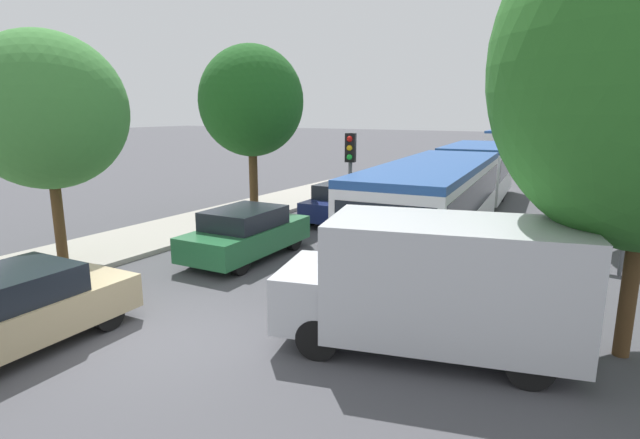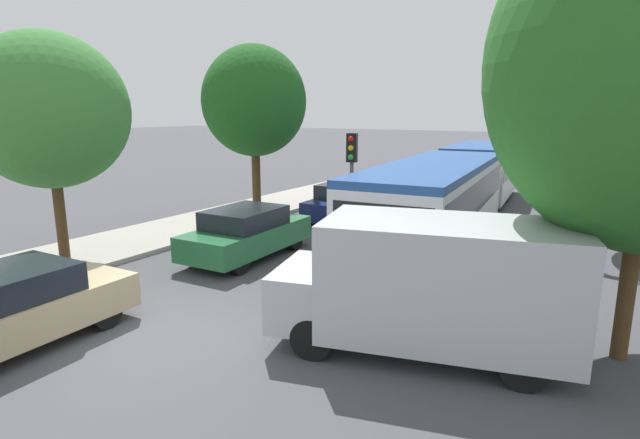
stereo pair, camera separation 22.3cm
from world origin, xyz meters
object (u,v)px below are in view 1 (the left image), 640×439
(queued_car_navy, at_px, (345,202))
(white_van, at_px, (437,282))
(no_entry_sign, at_px, (576,193))
(tree_left_mid, at_px, (250,104))
(tree_left_near, at_px, (46,111))
(traffic_light, at_px, (350,162))
(city_bus_rear, at_px, (508,140))
(queued_car_green, at_px, (246,233))
(queued_car_tan, at_px, (11,311))
(direction_sign_post, at_px, (632,174))
(queued_car_white, at_px, (400,184))
(queued_car_graphite, at_px, (466,160))
(queued_car_black, at_px, (440,170))
(articulated_bus, at_px, (456,183))

(queued_car_navy, xyz_separation_m, white_van, (6.25, -8.51, 0.51))
(no_entry_sign, xyz_separation_m, tree_left_mid, (-11.23, 0.05, 2.45))
(tree_left_near, bearing_deg, no_entry_sign, 33.55)
(traffic_light, bearing_deg, queued_car_navy, -163.50)
(city_bus_rear, height_order, queued_car_green, city_bus_rear)
(queued_car_navy, bearing_deg, queued_car_tan, 177.55)
(white_van, bearing_deg, queued_car_green, -38.12)
(queued_car_green, relative_size, direction_sign_post, 1.16)
(queued_car_green, distance_m, queued_car_navy, 5.77)
(queued_car_white, bearing_deg, queued_car_graphite, -1.39)
(queued_car_tan, height_order, direction_sign_post, direction_sign_post)
(queued_car_tan, relative_size, tree_left_near, 0.69)
(queued_car_navy, relative_size, white_van, 0.79)
(direction_sign_post, relative_size, tree_left_mid, 0.55)
(queued_car_green, relative_size, queued_car_navy, 0.99)
(city_bus_rear, height_order, queued_car_black, city_bus_rear)
(queued_car_graphite, xyz_separation_m, traffic_light, (1.69, -20.72, 1.75))
(direction_sign_post, bearing_deg, queued_car_graphite, -69.87)
(queued_car_tan, height_order, white_van, white_van)
(city_bus_rear, bearing_deg, queued_car_green, 176.41)
(white_van, relative_size, no_entry_sign, 1.89)
(queued_car_green, xyz_separation_m, white_van, (6.33, -2.75, 0.52))
(queued_car_navy, distance_m, queued_car_graphite, 18.32)
(direction_sign_post, relative_size, tree_left_near, 0.60)
(no_entry_sign, distance_m, tree_left_mid, 11.50)
(traffic_light, distance_m, tree_left_mid, 5.34)
(queued_car_navy, distance_m, tree_left_mid, 5.12)
(queued_car_tan, xyz_separation_m, queued_car_graphite, (-0.24, 30.54, 0.03))
(queued_car_navy, distance_m, queued_car_black, 11.96)
(queued_car_tan, height_order, queued_car_green, queued_car_green)
(articulated_bus, distance_m, queued_car_navy, 4.15)
(articulated_bus, xyz_separation_m, queued_car_tan, (-3.66, -14.05, -0.76))
(queued_car_tan, bearing_deg, city_bus_rear, -2.22)
(queued_car_navy, relative_size, tree_left_near, 0.70)
(queued_car_green, relative_size, queued_car_graphite, 0.97)
(queued_car_green, bearing_deg, queued_car_tan, 178.21)
(queued_car_black, distance_m, white_van, 21.44)
(queued_car_graphite, distance_m, white_van, 27.62)
(queued_car_green, bearing_deg, queued_car_graphite, -1.98)
(queued_car_black, relative_size, direction_sign_post, 1.22)
(city_bus_rear, bearing_deg, direction_sign_post, -168.89)
(white_van, distance_m, direction_sign_post, 7.04)
(articulated_bus, relative_size, tree_left_mid, 2.68)
(queued_car_navy, distance_m, tree_left_near, 10.25)
(articulated_bus, height_order, direction_sign_post, direction_sign_post)
(articulated_bus, height_order, queued_car_graphite, articulated_bus)
(traffic_light, bearing_deg, queued_car_tan, -22.79)
(queued_car_tan, distance_m, queued_car_white, 17.82)
(queued_car_tan, distance_m, queued_car_black, 24.18)
(queued_car_white, xyz_separation_m, tree_left_mid, (-3.40, -6.81, 3.64))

